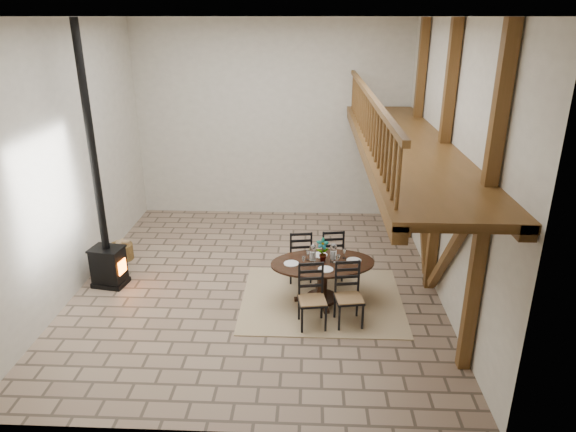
{
  "coord_description": "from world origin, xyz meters",
  "views": [
    {
      "loc": [
        0.99,
        -9.11,
        5.0
      ],
      "look_at": [
        0.57,
        0.4,
        1.29
      ],
      "focal_mm": 32.0,
      "sensor_mm": 36.0,
      "label": 1
    }
  ],
  "objects_px": {
    "dining_table": "(322,279)",
    "log_basket": "(121,251)",
    "wood_stove": "(104,232)",
    "log_stack": "(106,264)"
  },
  "relations": [
    {
      "from": "wood_stove",
      "to": "log_basket",
      "type": "relative_size",
      "value": 9.6
    },
    {
      "from": "log_basket",
      "to": "log_stack",
      "type": "distance_m",
      "value": 0.69
    },
    {
      "from": "dining_table",
      "to": "log_basket",
      "type": "height_order",
      "value": "dining_table"
    },
    {
      "from": "log_basket",
      "to": "log_stack",
      "type": "bearing_deg",
      "value": -96.63
    },
    {
      "from": "dining_table",
      "to": "log_basket",
      "type": "xyz_separation_m",
      "value": [
        -4.39,
        1.58,
        -0.26
      ]
    },
    {
      "from": "wood_stove",
      "to": "log_basket",
      "type": "distance_m",
      "value": 1.52
    },
    {
      "from": "dining_table",
      "to": "wood_stove",
      "type": "height_order",
      "value": "wood_stove"
    },
    {
      "from": "dining_table",
      "to": "log_basket",
      "type": "distance_m",
      "value": 4.68
    },
    {
      "from": "log_basket",
      "to": "wood_stove",
      "type": "bearing_deg",
      "value": -80.58
    },
    {
      "from": "wood_stove",
      "to": "log_stack",
      "type": "relative_size",
      "value": 11.15
    }
  ]
}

